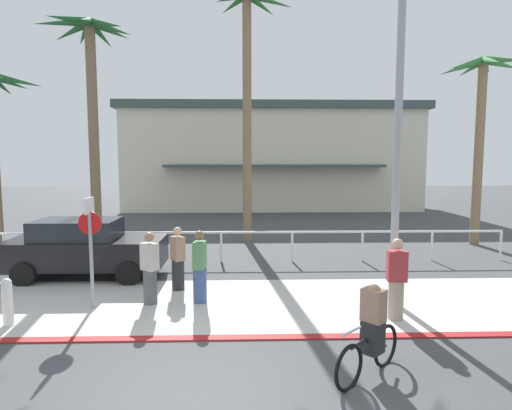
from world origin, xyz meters
name	(u,v)px	position (x,y,z in m)	size (l,w,h in m)	color
ground_plane	(223,252)	(0.00, 10.00, 0.00)	(80.00, 80.00, 0.00)	#424447
sidewalk_strip	(213,304)	(0.00, 4.20, 0.01)	(44.00, 4.00, 0.02)	beige
curb_paint	(205,338)	(0.00, 2.20, 0.01)	(44.00, 0.24, 0.03)	maroon
building_backdrop	(269,157)	(2.71, 27.12, 3.57)	(20.20, 11.65, 7.09)	beige
rail_fence	(221,237)	(0.00, 8.50, 0.84)	(19.03, 0.08, 1.04)	white
stop_sign_bike_lane	(90,236)	(-2.73, 4.02, 1.68)	(0.52, 0.56, 2.56)	gray
bollard_2	(7,301)	(-4.11, 2.99, 0.52)	(0.20, 0.20, 1.00)	white
streetlight_curb	(402,121)	(4.29, 3.95, 4.28)	(0.24, 2.54, 7.50)	#9EA0A5
palm_tree_2	(91,73)	(-4.63, 10.14, 6.44)	(3.33, 3.55, 8.35)	#756047
palm_tree_3	(248,61)	(0.95, 12.27, 7.37)	(3.17, 3.58, 10.06)	#846B4C
palm_tree_4	(481,105)	(10.00, 11.20, 5.51)	(3.31, 3.28, 7.39)	#846B4C
car_black_1	(85,248)	(-3.86, 6.76, 0.87)	(4.40, 2.02, 1.69)	black
cyclist_black_0	(371,333)	(2.75, 0.72, 0.69)	(1.36, 1.30, 1.50)	black
pedestrian_0	(150,271)	(-1.47, 4.27, 0.80)	(0.47, 0.46, 1.72)	#4C4C51
pedestrian_1	(200,270)	(-0.30, 4.32, 0.81)	(0.36, 0.43, 1.75)	#384C7A
pedestrian_2	(178,261)	(-0.97, 5.36, 0.77)	(0.44, 0.48, 1.67)	#232326
pedestrian_3	(396,282)	(3.98, 3.10, 0.82)	(0.42, 0.35, 1.76)	gray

